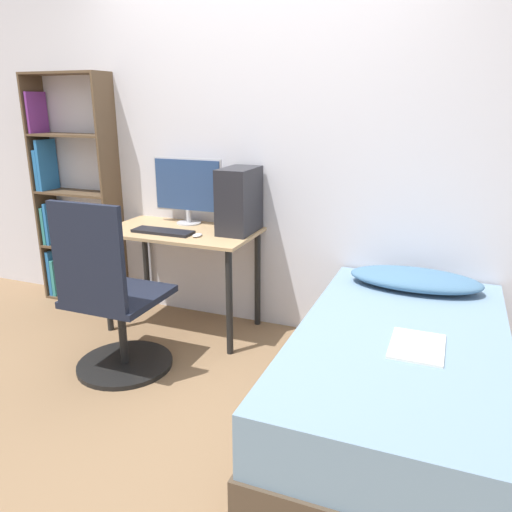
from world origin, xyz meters
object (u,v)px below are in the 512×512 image
at_px(bed, 397,381).
at_px(pc_tower, 239,200).
at_px(monitor, 188,188).
at_px(bookshelf, 68,199).
at_px(keyboard, 163,232).
at_px(office_chair, 113,310).

bearing_deg(bed, pc_tower, 148.18).
xyz_separation_m(bed, monitor, (-1.63, 0.83, 0.75)).
height_order(bookshelf, keyboard, bookshelf).
xyz_separation_m(bookshelf, bed, (2.72, -0.81, -0.59)).
height_order(bookshelf, pc_tower, bookshelf).
xyz_separation_m(bookshelf, office_chair, (1.07, -0.90, -0.44)).
bearing_deg(bed, keyboard, 162.76).
relative_size(office_chair, bed, 0.59).
xyz_separation_m(office_chair, bed, (1.65, 0.09, -0.16)).
bearing_deg(pc_tower, keyboard, -155.34).
xyz_separation_m(bookshelf, monitor, (1.09, 0.02, 0.15)).
bearing_deg(pc_tower, bookshelf, 177.09).
bearing_deg(pc_tower, monitor, 168.03).
relative_size(monitor, pc_tower, 1.23).
bearing_deg(keyboard, pc_tower, 24.66).
height_order(bed, keyboard, keyboard).
height_order(monitor, keyboard, monitor).
bearing_deg(office_chair, keyboard, 90.60).
distance_m(bed, keyboard, 1.81).
distance_m(office_chair, monitor, 1.09).
bearing_deg(bookshelf, keyboard, -15.60).
distance_m(bookshelf, office_chair, 1.47).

